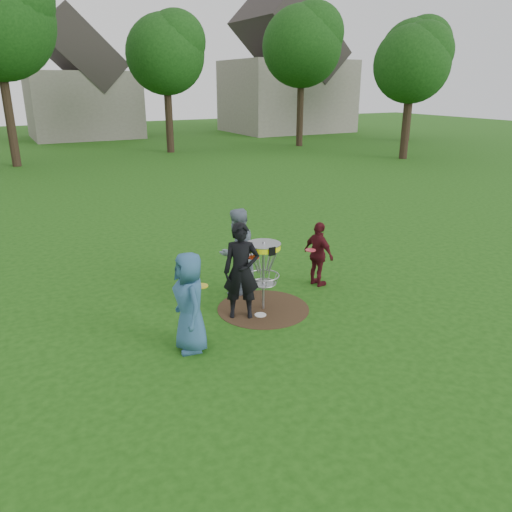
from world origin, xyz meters
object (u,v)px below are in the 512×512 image
player_blue (190,302)px  player_maroon (319,254)px  player_grey (237,252)px  player_black (241,271)px  disc_golf_basket (263,260)px

player_blue → player_maroon: bearing=114.8°
player_grey → player_maroon: 1.79m
player_blue → player_black: bearing=122.6°
player_blue → disc_golf_basket: player_blue is taller
player_black → player_maroon: bearing=42.8°
player_blue → player_maroon: 3.67m
player_black → player_grey: (0.43, 1.07, -0.01)m
player_black → disc_golf_basket: player_black is taller
player_black → player_grey: bearing=95.0°
disc_golf_basket → player_maroon: bearing=17.2°
player_black → player_maroon: (2.15, 0.60, -0.20)m
player_black → disc_golf_basket: bearing=37.7°
player_maroon → player_blue: bearing=101.9°
player_blue → player_grey: 2.46m
player_blue → disc_golf_basket: 1.97m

